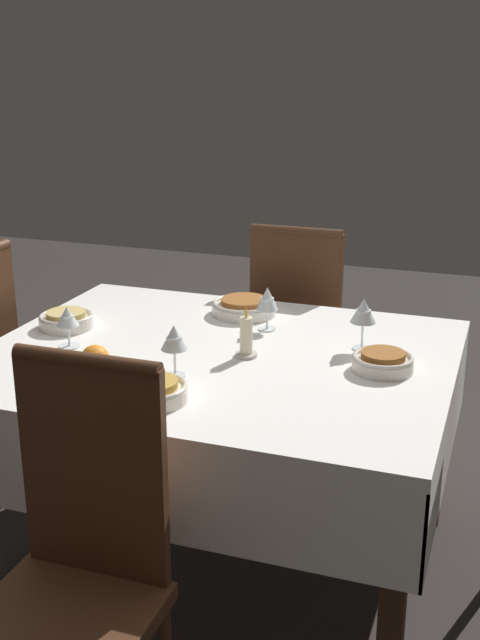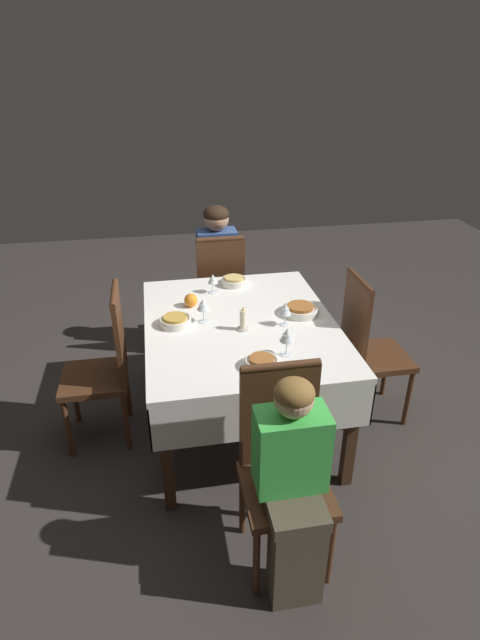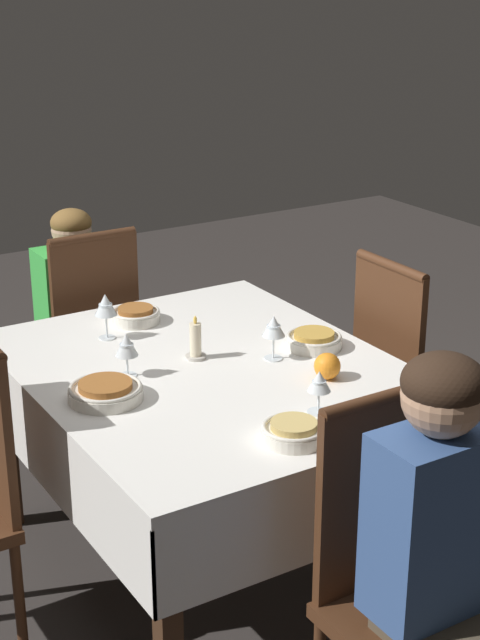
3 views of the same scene
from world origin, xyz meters
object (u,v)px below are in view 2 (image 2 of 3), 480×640
Objects in this scene: bowl_north at (175,321)px; chair_west at (283,461)px; dining_table at (240,335)px; bowl_west at (262,362)px; chair_south at (368,345)px; wine_glass_east at (213,280)px; chair_north at (105,363)px; wine_glass_south at (285,309)px; chair_east at (220,290)px; bowl_south at (300,309)px; person_child_green at (293,482)px; person_adult_denim at (216,267)px; wine_glass_north at (203,305)px; bowl_east at (234,281)px; candle_centerpiece at (243,321)px; orange_fruit at (191,300)px; wine_glass_west at (287,335)px.

chair_west is at bearing -157.48° from bowl_north.
bowl_west is at bearing -177.59° from dining_table.
chair_south reaches higher than wine_glass_east.
chair_north is 6.93× the size of wine_glass_south.
chair_south is at bearing 128.91° from chair_east.
wine_glass_south is (-0.12, 0.13, 0.07)m from bowl_south.
bowl_north is (-0.01, 0.76, 0.00)m from bowl_south.
chair_south is 7.64× the size of wine_glass_east.
person_child_green is at bearing 36.15° from chair_north.
wine_glass_north is at bearing 78.37° from person_adult_denim.
chair_north is 0.49m from bowl_north.
chair_north is at bearing 87.95° from dining_table.
bowl_east is at bearing 121.05° from chair_north.
wine_glass_east is 0.89× the size of candle_centerpiece.
bowl_west is 2.08× the size of orange_fruit.
chair_east is 1.40m from wine_glass_west.
wine_glass_east is at bearing 123.32° from bowl_east.
chair_north is at bearing 120.53° from wine_glass_east.
bowl_west is 1.08× the size of wine_glass_west.
orange_fruit is (0.76, 0.29, 0.01)m from bowl_west.
orange_fruit is at bearing 131.62° from bowl_east.
chair_south is at bearing -86.88° from candle_centerpiece.
bowl_north is at bearing 90.70° from chair_north.
bowl_south is 1.55× the size of wine_glass_south.
person_adult_denim is 6.21× the size of bowl_north.
chair_west reaches higher than wine_glass_west.
person_child_green is at bearing 90.53° from chair_east.
wine_glass_north is (-0.90, 0.22, 0.32)m from chair_east.
chair_north is 6.19× the size of wine_glass_west.
wine_glass_north is (-0.40, 0.11, 0.02)m from wine_glass_east.
person_adult_denim is 1.22m from wine_glass_south.
person_child_green is at bearing -179.61° from bowl_west.
wine_glass_east is 0.75× the size of bowl_west.
bowl_south and bowl_north have the same top height.
bowl_south is at bearing -70.19° from candle_centerpiece.
chair_north is 7.64× the size of wine_glass_east.
wine_glass_west reaches higher than orange_fruit.
wine_glass_west is at bearing 78.12° from person_child_green.
chair_north is at bearing 57.76° from bowl_west.
dining_table is at bearing -101.92° from wine_glass_north.
bowl_west is (0.62, 0.00, 0.20)m from person_child_green.
bowl_west is at bearing -156.67° from wine_glass_north.
wine_glass_west is at bearing -59.58° from bowl_west.
wine_glass_south is (0.42, -0.23, 0.07)m from bowl_west.
wine_glass_east is at bearing 80.57° from person_adult_denim.
wine_glass_east is at bearing 94.71° from person_child_green.
candle_centerpiece is at bearing 89.61° from chair_east.
wine_glass_north is (0.12, 0.46, 0.01)m from wine_glass_south.
person_child_green reaches higher than bowl_west.
bowl_north is at bearing 71.61° from candle_centerpiece.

